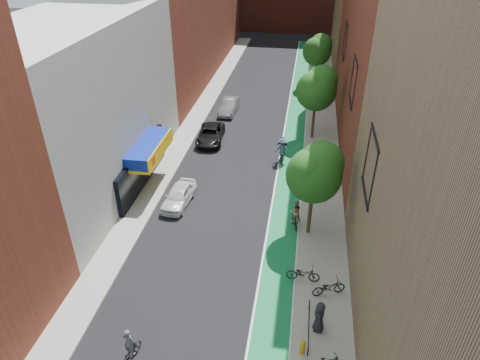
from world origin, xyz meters
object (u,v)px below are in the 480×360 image
at_px(cyclist_lane_near, 295,216).
at_px(cyclist_lane_far, 282,152).
at_px(fire_hydrant, 303,347).
at_px(cyclist_lane_mid, 282,151).
at_px(pedestrian, 319,317).
at_px(parked_car_silver, 229,106).
at_px(parked_car_white, 179,196).
at_px(cyclist_lead, 130,350).
at_px(parked_car_black, 210,134).

distance_m(cyclist_lane_near, cyclist_lane_far, 8.50).
relative_size(cyclist_lane_far, fire_hydrant, 2.72).
relative_size(cyclist_lane_mid, cyclist_lane_far, 0.97).
xyz_separation_m(cyclist_lane_far, pedestrian, (3.06, -16.65, -0.01)).
bearing_deg(cyclist_lane_far, parked_car_silver, -67.94).
relative_size(parked_car_white, fire_hydrant, 4.92).
height_order(cyclist_lane_near, fire_hydrant, cyclist_lane_near).
xyz_separation_m(parked_car_white, cyclist_lead, (1.31, -12.54, -0.03)).
height_order(cyclist_lane_mid, pedestrian, cyclist_lane_mid).
distance_m(parked_car_white, pedestrian, 13.69).
distance_m(parked_car_black, cyclist_lead, 22.63).
xyz_separation_m(cyclist_lead, pedestrian, (8.47, 2.96, 0.39)).
distance_m(parked_car_silver, cyclist_lane_near, 19.74).
xyz_separation_m(parked_car_silver, cyclist_lane_far, (6.20, -9.80, 0.33)).
bearing_deg(parked_car_white, fire_hydrant, -45.93).
relative_size(parked_car_black, pedestrian, 2.70).
distance_m(parked_car_black, fire_hydrant, 22.93).
relative_size(cyclist_lane_near, pedestrian, 1.10).
height_order(parked_car_white, parked_car_silver, parked_car_silver).
height_order(parked_car_white, cyclist_lane_near, cyclist_lane_near).
relative_size(parked_car_black, cyclist_lane_near, 2.47).
xyz_separation_m(parked_car_white, cyclist_lane_far, (6.72, 7.08, 0.37)).
distance_m(cyclist_lead, cyclist_lane_far, 20.35).
bearing_deg(fire_hydrant, cyclist_lane_near, 94.94).
bearing_deg(parked_car_black, fire_hydrant, -71.07).
distance_m(cyclist_lead, pedestrian, 8.98).
relative_size(parked_car_white, parked_car_black, 0.83).
relative_size(cyclist_lead, cyclist_lane_far, 0.88).
xyz_separation_m(parked_car_black, parked_car_silver, (0.46, 6.83, 0.05)).
height_order(parked_car_black, cyclist_lane_near, cyclist_lane_near).
bearing_deg(cyclist_lane_far, parked_car_black, -34.31).
bearing_deg(parked_car_silver, parked_car_black, -91.89).
height_order(parked_car_silver, cyclist_lane_far, cyclist_lane_far).
relative_size(cyclist_lead, cyclist_lane_mid, 0.91).
xyz_separation_m(cyclist_lead, cyclist_lane_near, (6.91, 11.25, 0.18)).
xyz_separation_m(cyclist_lane_mid, fire_hydrant, (2.34, -18.52, -0.27)).
bearing_deg(cyclist_lane_near, cyclist_lead, 44.66).
distance_m(parked_car_silver, cyclist_lead, 29.43).
height_order(cyclist_lead, cyclist_lane_near, cyclist_lane_near).
distance_m(parked_car_white, fire_hydrant, 14.28).
bearing_deg(pedestrian, fire_hydrant, -24.81).
distance_m(cyclist_lane_mid, cyclist_lane_far, 0.45).
height_order(cyclist_lane_near, pedestrian, cyclist_lane_near).
xyz_separation_m(parked_car_white, pedestrian, (9.78, -9.58, 0.36)).
bearing_deg(parked_car_white, cyclist_lane_far, 51.17).
bearing_deg(parked_car_silver, cyclist_lane_mid, -54.58).
height_order(parked_car_white, fire_hydrant, parked_car_white).
bearing_deg(cyclist_lane_near, cyclist_lane_mid, -94.09).
height_order(cyclist_lead, cyclist_lane_mid, cyclist_lane_mid).
relative_size(cyclist_lane_near, fire_hydrant, 2.40).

